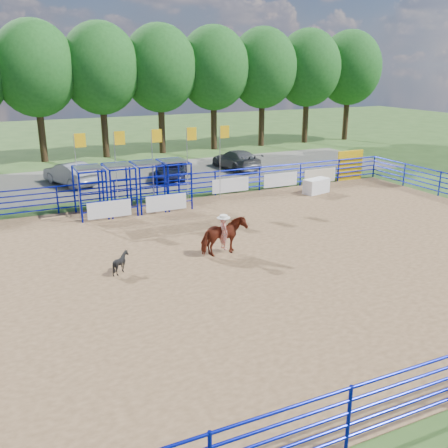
% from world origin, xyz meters
% --- Properties ---
extents(ground, '(120.00, 120.00, 0.00)m').
position_xyz_m(ground, '(0.00, 0.00, 0.00)').
color(ground, '#3B5B24').
rests_on(ground, ground).
extents(arena_dirt, '(30.00, 20.00, 0.02)m').
position_xyz_m(arena_dirt, '(0.00, 0.00, 0.01)').
color(arena_dirt, olive).
rests_on(arena_dirt, ground).
extents(gravel_strip, '(40.00, 10.00, 0.01)m').
position_xyz_m(gravel_strip, '(0.00, 17.00, 0.01)').
color(gravel_strip, '#67655B').
rests_on(gravel_strip, ground).
extents(announcer_table, '(1.79, 1.16, 0.88)m').
position_xyz_m(announcer_table, '(8.79, 7.93, 0.46)').
color(announcer_table, white).
rests_on(announcer_table, arena_dirt).
extents(horse_and_rider, '(1.93, 1.02, 2.36)m').
position_xyz_m(horse_and_rider, '(-0.67, 0.90, 0.89)').
color(horse_and_rider, maroon).
rests_on(horse_and_rider, arena_dirt).
extents(calf, '(0.77, 0.69, 0.81)m').
position_xyz_m(calf, '(-4.94, 0.82, 0.43)').
color(calf, black).
rests_on(calf, arena_dirt).
extents(car_b, '(3.08, 4.77, 1.48)m').
position_xyz_m(car_b, '(-4.38, 16.51, 0.75)').
color(car_b, gray).
rests_on(car_b, gravel_strip).
extents(car_c, '(3.66, 4.95, 1.25)m').
position_xyz_m(car_c, '(2.11, 15.47, 0.64)').
color(car_c, black).
rests_on(car_c, gravel_strip).
extents(car_d, '(2.36, 5.04, 1.42)m').
position_xyz_m(car_d, '(7.69, 16.68, 0.72)').
color(car_d, '#5B5B5D').
rests_on(car_d, gravel_strip).
extents(perimeter_fence, '(30.10, 20.10, 1.50)m').
position_xyz_m(perimeter_fence, '(0.00, 0.00, 0.75)').
color(perimeter_fence, '#061096').
rests_on(perimeter_fence, ground).
extents(chute_assembly, '(19.32, 2.41, 4.20)m').
position_xyz_m(chute_assembly, '(-1.90, 8.84, 1.26)').
color(chute_assembly, '#061096').
rests_on(chute_assembly, ground).
extents(treeline, '(56.40, 6.40, 11.24)m').
position_xyz_m(treeline, '(0.00, 26.00, 7.53)').
color(treeline, '#3F2B19').
rests_on(treeline, ground).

